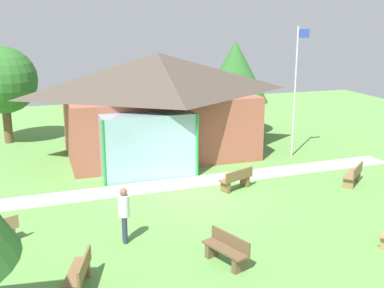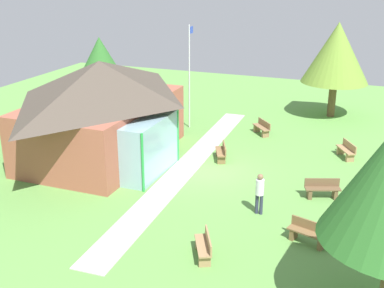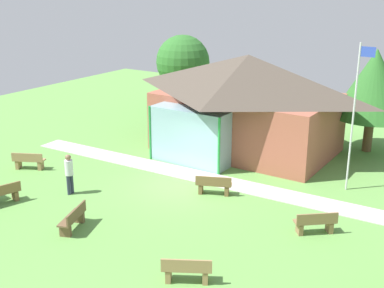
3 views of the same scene
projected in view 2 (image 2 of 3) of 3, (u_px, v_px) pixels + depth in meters
The scene contains 13 objects.
ground_plane at pixel (213, 170), 24.24m from camera, with size 44.00×44.00×0.00m, color #609947.
pavilion at pixel (104, 108), 25.22m from camera, with size 9.73×7.25×5.00m.
footpath at pixel (187, 166), 24.71m from camera, with size 19.24×1.30×0.03m, color #BCB7B2.
flagpole at pixel (189, 73), 29.58m from camera, with size 0.64×0.08×6.24m.
bench_mid_right at pixel (262, 128), 29.27m from camera, with size 1.43×1.31×0.84m.
bench_front_left at pixel (308, 233), 17.79m from camera, with size 0.86×1.56×0.84m.
bench_front_center at pixel (322, 189), 21.28m from camera, with size 0.94×1.56×0.84m.
bench_front_right at pixel (347, 150), 25.71m from camera, with size 1.52×1.12×0.84m.
bench_rear_near_path at pixel (222, 152), 25.44m from camera, with size 1.55×0.99×0.84m.
bench_mid_left at pixel (204, 247), 16.93m from camera, with size 1.54×1.07×0.84m.
visitor_strolling_lawn at pixel (260, 191), 19.70m from camera, with size 0.34×0.34×1.74m.
tree_behind_pavilion_right at pixel (101, 66), 30.88m from camera, with size 3.89×3.89×5.33m.
tree_far_east at pixel (337, 53), 31.53m from camera, with size 4.27×4.27×6.14m.
Camera 2 is at (-21.19, -7.18, 9.48)m, focal length 46.35 mm.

